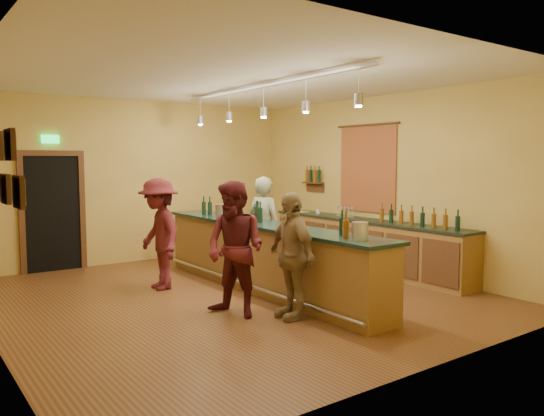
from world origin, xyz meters
TOP-DOWN VIEW (x-y plane):
  - floor at (0.00, 0.00)m, footprint 7.00×7.00m
  - ceiling at (0.00, 0.00)m, footprint 6.50×7.00m
  - wall_back at (0.00, 3.50)m, footprint 6.50×0.02m
  - wall_front at (0.00, -3.50)m, footprint 6.50×0.02m
  - wall_right at (3.25, 0.00)m, footprint 0.02×7.00m
  - doorway at (-1.70, 3.47)m, footprint 1.15×0.09m
  - tapestry at (3.23, 0.40)m, footprint 0.03×1.40m
  - bottle_shelf at (3.17, 1.90)m, footprint 0.17×0.55m
  - back_counter at (2.97, 0.18)m, footprint 0.60×4.55m
  - tasting_bar at (0.56, -0.00)m, footprint 0.73×5.10m
  - pendant_track at (0.56, -0.00)m, footprint 0.11×4.60m
  - bartender at (1.11, 0.76)m, footprint 0.59×0.73m
  - customer_a at (-0.52, -0.90)m, footprint 0.93×1.03m
  - customer_b at (0.01, -1.39)m, footprint 0.49×0.98m
  - customer_c at (-0.71, 1.05)m, footprint 0.70×1.16m
  - bar_stool at (2.36, 1.85)m, footprint 0.36×0.36m

SIDE VIEW (x-z plane):
  - floor at x=0.00m, z-range 0.00..0.00m
  - back_counter at x=2.97m, z-range -0.15..1.12m
  - bar_stool at x=2.36m, z-range 0.23..0.97m
  - tasting_bar at x=0.56m, z-range -0.08..1.30m
  - customer_b at x=0.01m, z-range 0.00..1.62m
  - bartender at x=1.11m, z-range 0.00..1.74m
  - customer_c at x=-0.71m, z-range 0.00..1.74m
  - customer_a at x=-0.52m, z-range 0.00..1.75m
  - doorway at x=-1.70m, z-range -0.11..2.36m
  - wall_back at x=0.00m, z-range 0.00..3.20m
  - wall_front at x=0.00m, z-range 0.00..3.20m
  - wall_right at x=3.25m, z-range 0.00..3.20m
  - bottle_shelf at x=3.17m, z-range 1.39..1.94m
  - tapestry at x=3.23m, z-range 1.05..2.65m
  - pendant_track at x=0.56m, z-range 2.73..3.24m
  - ceiling at x=0.00m, z-range 3.19..3.21m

